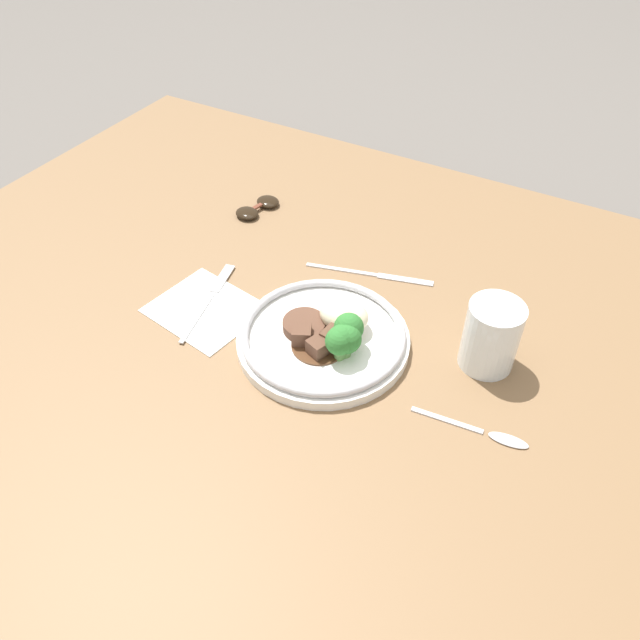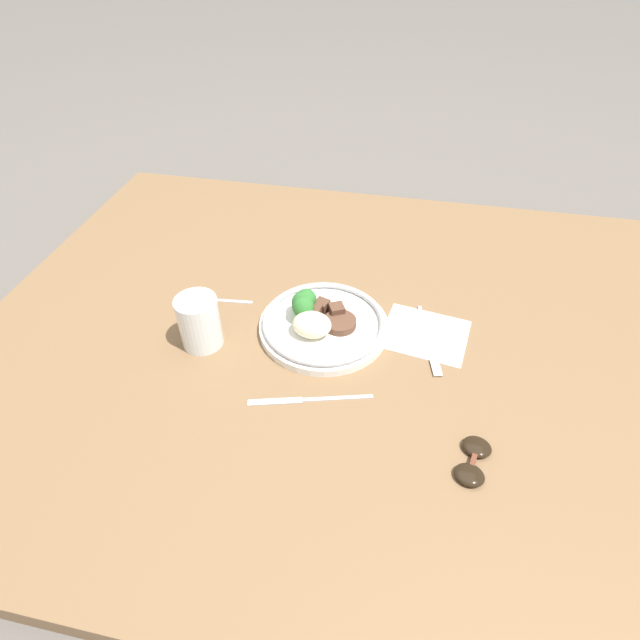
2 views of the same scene
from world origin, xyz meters
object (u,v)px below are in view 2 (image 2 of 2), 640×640
(plate, at_px, (320,321))
(spoon, at_px, (202,299))
(knife, at_px, (306,400))
(juice_glass, at_px, (200,324))
(fork, at_px, (430,346))
(sunglasses, at_px, (473,461))

(plate, xyz_separation_m, spoon, (0.26, -0.04, -0.02))
(plate, xyz_separation_m, knife, (-0.01, 0.18, -0.02))
(plate, height_order, juice_glass, juice_glass)
(knife, bearing_deg, juice_glass, -39.38)
(juice_glass, bearing_deg, knife, 155.93)
(fork, distance_m, spoon, 0.47)
(plate, relative_size, spoon, 1.64)
(plate, relative_size, fork, 1.34)
(knife, height_order, sunglasses, sunglasses)
(knife, relative_size, sunglasses, 2.07)
(fork, bearing_deg, sunglasses, 3.85)
(knife, xyz_separation_m, spoon, (0.27, -0.22, 0.00))
(juice_glass, height_order, spoon, juice_glass)
(juice_glass, distance_m, knife, 0.25)
(plate, relative_size, sunglasses, 2.51)
(plate, bearing_deg, spoon, -8.66)
(juice_glass, bearing_deg, fork, -170.23)
(fork, height_order, sunglasses, sunglasses)
(spoon, bearing_deg, fork, 168.83)
(plate, distance_m, spoon, 0.26)
(fork, xyz_separation_m, knife, (0.20, 0.17, -0.00))
(plate, relative_size, juice_glass, 2.43)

